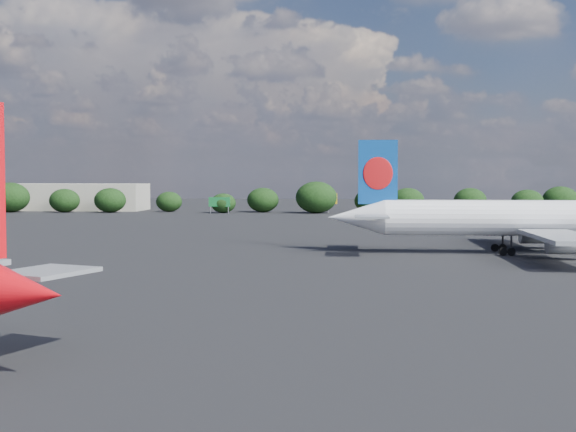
{
  "coord_description": "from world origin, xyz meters",
  "views": [
    {
      "loc": [
        21.02,
        -43.43,
        10.92
      ],
      "look_at": [
        16.0,
        12.0,
        8.0
      ],
      "focal_mm": 50.0,
      "sensor_mm": 36.0,
      "label": 1
    }
  ],
  "objects": [
    {
      "name": "china_southern_airliner",
      "position": [
        41.37,
        68.38,
        4.76
      ],
      "size": [
        47.73,
        45.3,
        15.62
      ],
      "color": "white",
      "rests_on": "ground"
    },
    {
      "name": "horizon_treeline",
      "position": [
        0.5,
        179.6,
        3.82
      ],
      "size": [
        208.52,
        15.77,
        9.2
      ],
      "color": "black",
      "rests_on": "ground"
    },
    {
      "name": "highway_sign",
      "position": [
        -18.0,
        176.0,
        3.13
      ],
      "size": [
        6.0,
        0.3,
        4.5
      ],
      "color": "#14662D",
      "rests_on": "ground"
    },
    {
      "name": "billboard_yellow",
      "position": [
        12.0,
        182.0,
        3.87
      ],
      "size": [
        5.0,
        0.3,
        5.5
      ],
      "color": "yellow",
      "rests_on": "ground"
    },
    {
      "name": "terminal_building",
      "position": [
        -65.0,
        192.0,
        4.0
      ],
      "size": [
        42.0,
        16.0,
        8.0
      ],
      "color": "#A09A8A",
      "rests_on": "ground"
    },
    {
      "name": "ground",
      "position": [
        0.0,
        60.0,
        0.0
      ],
      "size": [
        500.0,
        500.0,
        0.0
      ],
      "primitive_type": "plane",
      "color": "black",
      "rests_on": "ground"
    }
  ]
}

